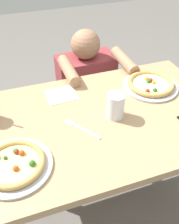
{
  "coord_description": "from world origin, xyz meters",
  "views": [
    {
      "loc": [
        -0.37,
        -0.86,
        1.55
      ],
      "look_at": [
        -0.07,
        0.02,
        0.78
      ],
      "focal_mm": 40.5,
      "sensor_mm": 36.0,
      "label": 1
    }
  ],
  "objects": [
    {
      "name": "ground_plane",
      "position": [
        0.0,
        0.0,
        0.0
      ],
      "size": [
        8.0,
        8.0,
        0.0
      ],
      "primitive_type": "plane",
      "color": "#66605B"
    },
    {
      "name": "diner_seated",
      "position": [
        0.12,
        0.64,
        0.41
      ],
      "size": [
        0.43,
        0.53,
        0.92
      ],
      "color": "#333847",
      "rests_on": "ground"
    },
    {
      "name": "fork",
      "position": [
        -0.13,
        -0.04,
        0.75
      ],
      "size": [
        0.13,
        0.18,
        0.0
      ],
      "color": "silver",
      "rests_on": "dining_table"
    },
    {
      "name": "water_cup_clear",
      "position": [
        0.05,
        -0.01,
        0.81
      ],
      "size": [
        0.09,
        0.09,
        0.13
      ],
      "color": "silver",
      "rests_on": "dining_table"
    },
    {
      "name": "dining_table",
      "position": [
        0.0,
        0.0,
        0.63
      ],
      "size": [
        1.23,
        0.78,
        0.75
      ],
      "color": "tan",
      "rests_on": "ground"
    },
    {
      "name": "pizza_near",
      "position": [
        -0.44,
        -0.17,
        0.77
      ],
      "size": [
        0.3,
        0.3,
        0.04
      ],
      "color": "#B7B7BC",
      "rests_on": "dining_table"
    },
    {
      "name": "paper_napkin",
      "position": [
        -0.15,
        0.24,
        0.75
      ],
      "size": [
        0.16,
        0.15,
        0.0
      ],
      "primitive_type": "cube",
      "rotation": [
        0.0,
        0.0,
        0.03
      ],
      "color": "white",
      "rests_on": "dining_table"
    },
    {
      "name": "pizza_far",
      "position": [
        0.34,
        0.15,
        0.77
      ],
      "size": [
        0.31,
        0.31,
        0.04
      ],
      "color": "#B7B7BC",
      "rests_on": "dining_table"
    }
  ]
}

